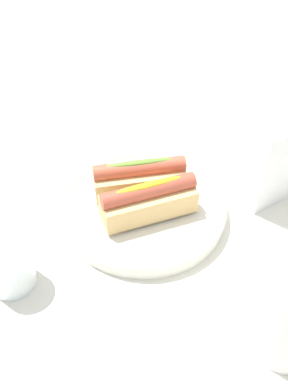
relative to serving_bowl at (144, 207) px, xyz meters
name	(u,v)px	position (x,y,z in m)	size (l,w,h in m)	color
ground_plane	(141,225)	(0.02, 0.02, -0.02)	(2.40, 2.40, 0.00)	silver
serving_bowl	(144,207)	(0.00, 0.00, 0.00)	(0.27, 0.27, 0.03)	silver
hotdog_front	(140,178)	(-0.01, -0.03, 0.04)	(0.16, 0.10, 0.06)	#DBB270
hotdog_back	(149,200)	(0.01, 0.03, 0.04)	(0.16, 0.08, 0.06)	#DBB270
water_glass	(7,263)	(0.23, 0.02, 0.03)	(0.07, 0.07, 0.09)	white
napkin_box	(278,163)	(-0.21, 0.08, 0.06)	(0.11, 0.04, 0.15)	white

